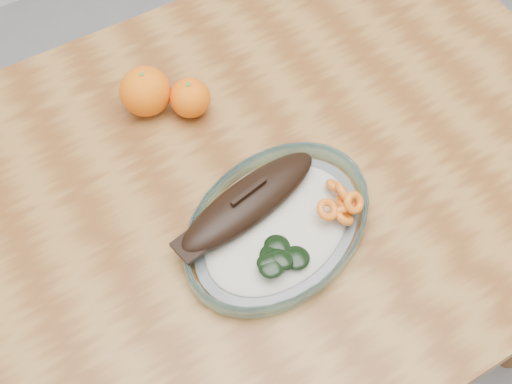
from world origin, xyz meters
TOP-DOWN VIEW (x-y plane):
  - ground at (0.00, 0.00)m, footprint 3.00×3.00m
  - dining_table at (0.00, 0.00)m, footprint 1.20×0.80m
  - plated_meal at (0.01, -0.10)m, footprint 0.67×0.67m
  - orange_left at (-0.05, 0.20)m, footprint 0.08×0.08m
  - orange_right at (0.00, 0.16)m, footprint 0.06×0.06m

SIDE VIEW (x-z plane):
  - ground at x=0.00m, z-range 0.00..0.00m
  - dining_table at x=0.00m, z-range 0.28..1.03m
  - plated_meal at x=0.01m, z-range 0.73..0.81m
  - orange_right at x=0.00m, z-range 0.75..0.81m
  - orange_left at x=-0.05m, z-range 0.75..0.83m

